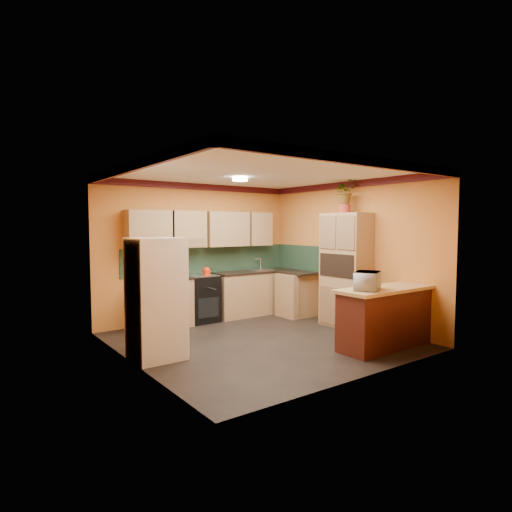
{
  "coord_description": "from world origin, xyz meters",
  "views": [
    {
      "loc": [
        -4.09,
        -5.49,
        1.86
      ],
      "look_at": [
        0.23,
        0.45,
        1.35
      ],
      "focal_mm": 30.0,
      "sensor_mm": 36.0,
      "label": 1
    }
  ],
  "objects_px": {
    "fridge": "(156,299)",
    "pantry": "(346,270)",
    "breakfast_bar": "(389,318)",
    "microwave": "(368,281)",
    "stove": "(201,299)",
    "base_cabinets_back": "(228,296)"
  },
  "relations": [
    {
      "from": "fridge",
      "to": "pantry",
      "type": "distance_m",
      "value": 3.61
    },
    {
      "from": "pantry",
      "to": "breakfast_bar",
      "type": "xyz_separation_m",
      "value": [
        -0.46,
        -1.31,
        -0.61
      ]
    },
    {
      "from": "breakfast_bar",
      "to": "microwave",
      "type": "distance_m",
      "value": 0.81
    },
    {
      "from": "microwave",
      "to": "fridge",
      "type": "bearing_deg",
      "value": 119.14
    },
    {
      "from": "stove",
      "to": "fridge",
      "type": "distance_m",
      "value": 2.38
    },
    {
      "from": "base_cabinets_back",
      "to": "pantry",
      "type": "bearing_deg",
      "value": -55.1
    },
    {
      "from": "stove",
      "to": "breakfast_bar",
      "type": "distance_m",
      "value": 3.57
    },
    {
      "from": "base_cabinets_back",
      "to": "microwave",
      "type": "distance_m",
      "value": 3.31
    },
    {
      "from": "stove",
      "to": "microwave",
      "type": "height_order",
      "value": "microwave"
    },
    {
      "from": "base_cabinets_back",
      "to": "microwave",
      "type": "height_order",
      "value": "microwave"
    },
    {
      "from": "stove",
      "to": "breakfast_bar",
      "type": "bearing_deg",
      "value": -64.93
    },
    {
      "from": "base_cabinets_back",
      "to": "stove",
      "type": "distance_m",
      "value": 0.63
    },
    {
      "from": "fridge",
      "to": "breakfast_bar",
      "type": "xyz_separation_m",
      "value": [
        3.14,
        -1.55,
        -0.41
      ]
    },
    {
      "from": "breakfast_bar",
      "to": "pantry",
      "type": "bearing_deg",
      "value": 70.8
    },
    {
      "from": "pantry",
      "to": "breakfast_bar",
      "type": "distance_m",
      "value": 1.51
    },
    {
      "from": "fridge",
      "to": "microwave",
      "type": "bearing_deg",
      "value": -30.5
    },
    {
      "from": "stove",
      "to": "pantry",
      "type": "relative_size",
      "value": 0.43
    },
    {
      "from": "microwave",
      "to": "pantry",
      "type": "bearing_deg",
      "value": 22.95
    },
    {
      "from": "pantry",
      "to": "fridge",
      "type": "bearing_deg",
      "value": 176.22
    },
    {
      "from": "base_cabinets_back",
      "to": "breakfast_bar",
      "type": "xyz_separation_m",
      "value": [
        0.89,
        -3.23,
        0.0
      ]
    },
    {
      "from": "base_cabinets_back",
      "to": "breakfast_bar",
      "type": "distance_m",
      "value": 3.35
    },
    {
      "from": "fridge",
      "to": "pantry",
      "type": "height_order",
      "value": "pantry"
    }
  ]
}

